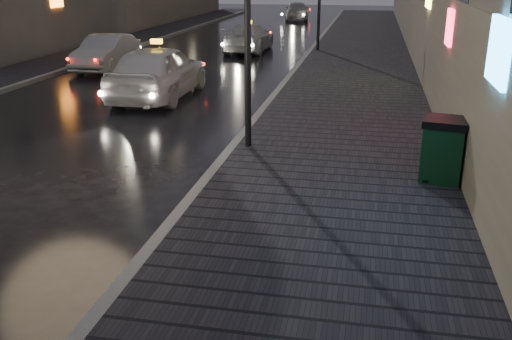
# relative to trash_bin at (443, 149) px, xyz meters

# --- Properties ---
(ground) EXTENTS (120.00, 120.00, 0.00)m
(ground) POSITION_rel_trash_bin_xyz_m (-5.80, -4.59, -0.74)
(ground) COLOR black
(ground) RESTS_ON ground
(sidewalk) EXTENTS (4.60, 58.00, 0.15)m
(sidewalk) POSITION_rel_trash_bin_xyz_m (-1.90, 16.41, -0.67)
(sidewalk) COLOR black
(sidewalk) RESTS_ON ground
(curb) EXTENTS (0.20, 58.00, 0.15)m
(curb) POSITION_rel_trash_bin_xyz_m (-4.30, 16.41, -0.67)
(curb) COLOR slate
(curb) RESTS_ON ground
(sidewalk_far) EXTENTS (2.40, 58.00, 0.15)m
(sidewalk_far) POSITION_rel_trash_bin_xyz_m (-14.50, 16.41, -0.67)
(sidewalk_far) COLOR black
(sidewalk_far) RESTS_ON ground
(curb_far) EXTENTS (0.20, 58.00, 0.15)m
(curb_far) POSITION_rel_trash_bin_xyz_m (-13.20, 16.41, -0.67)
(curb_far) COLOR slate
(curb_far) RESTS_ON ground
(trash_bin) EXTENTS (0.90, 0.90, 1.17)m
(trash_bin) POSITION_rel_trash_bin_xyz_m (0.00, 0.00, 0.00)
(trash_bin) COLOR black
(trash_bin) RESTS_ON sidewalk
(taxi_near) EXTENTS (2.04, 4.96, 1.68)m
(taxi_near) POSITION_rel_trash_bin_xyz_m (-7.86, 6.34, 0.10)
(taxi_near) COLOR silver
(taxi_near) RESTS_ON ground
(car_left_mid) EXTENTS (1.63, 4.18, 1.36)m
(car_left_mid) POSITION_rel_trash_bin_xyz_m (-11.83, 11.04, -0.06)
(car_left_mid) COLOR #9B9CA2
(car_left_mid) RESTS_ON ground
(taxi_mid) EXTENTS (1.89, 4.63, 1.34)m
(taxi_mid) POSITION_rel_trash_bin_xyz_m (-7.32, 17.17, -0.07)
(taxi_mid) COLOR silver
(taxi_mid) RESTS_ON ground
(car_far) EXTENTS (2.30, 4.52, 1.47)m
(car_far) POSITION_rel_trash_bin_xyz_m (-7.28, 35.05, -0.01)
(car_far) COLOR #93949B
(car_far) RESTS_ON ground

